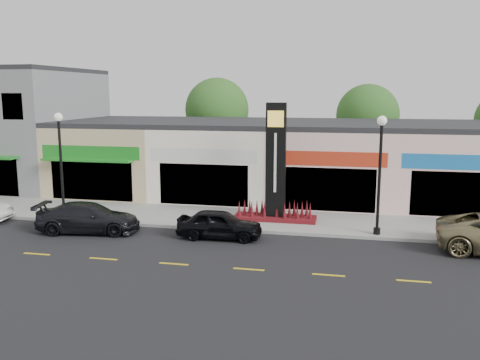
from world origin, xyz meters
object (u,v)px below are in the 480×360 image
(car_dark_sedan, at_px, (88,218))
(lamp_east_near, at_px, (380,163))
(lamp_west_near, at_px, (61,154))
(pylon_sign, at_px, (276,179))
(car_black_sedan, at_px, (220,224))

(car_dark_sedan, bearing_deg, lamp_east_near, -90.33)
(lamp_west_near, relative_size, lamp_east_near, 1.00)
(lamp_east_near, xyz_separation_m, pylon_sign, (-5.00, 1.70, -1.20))
(car_dark_sedan, xyz_separation_m, car_black_sedan, (6.43, 0.29, -0.04))
(pylon_sign, relative_size, car_dark_sedan, 1.22)
(lamp_west_near, distance_m, car_black_sedan, 9.47)
(lamp_east_near, relative_size, car_dark_sedan, 1.12)
(lamp_east_near, height_order, pylon_sign, pylon_sign)
(lamp_west_near, relative_size, car_dark_sedan, 1.12)
(pylon_sign, xyz_separation_m, car_dark_sedan, (-8.54, -3.64, -1.56))
(lamp_west_near, xyz_separation_m, pylon_sign, (11.00, 1.70, -1.20))
(lamp_west_near, bearing_deg, car_black_sedan, -10.49)
(pylon_sign, distance_m, car_black_sedan, 4.27)
(pylon_sign, bearing_deg, car_dark_sedan, -156.93)
(lamp_west_near, xyz_separation_m, car_dark_sedan, (2.46, -1.94, -2.77))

